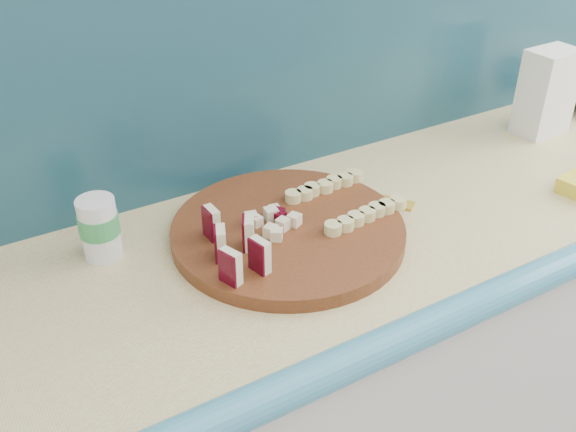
% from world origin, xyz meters
% --- Properties ---
extents(kitchen_counter, '(2.20, 0.63, 0.91)m').
position_xyz_m(kitchen_counter, '(0.10, 1.50, 0.46)').
color(kitchen_counter, silver).
rests_on(kitchen_counter, ground).
extents(backsplash, '(2.20, 0.02, 0.50)m').
position_xyz_m(backsplash, '(0.10, 1.79, 1.16)').
color(backsplash, teal).
rests_on(backsplash, kitchen_counter).
extents(cutting_board, '(0.47, 0.47, 0.03)m').
position_xyz_m(cutting_board, '(-0.27, 1.53, 0.92)').
color(cutting_board, '#4A240F').
rests_on(cutting_board, kitchen_counter).
extents(apple_wedges, '(0.09, 0.17, 0.06)m').
position_xyz_m(apple_wedges, '(-0.41, 1.48, 0.97)').
color(apple_wedges, beige).
rests_on(apple_wedges, cutting_board).
extents(apple_chunks, '(0.06, 0.08, 0.02)m').
position_xyz_m(apple_chunks, '(-0.30, 1.53, 0.95)').
color(apple_chunks, beige).
rests_on(apple_chunks, cutting_board).
extents(banana_slices, '(0.20, 0.18, 0.02)m').
position_xyz_m(banana_slices, '(-0.14, 1.54, 0.95)').
color(banana_slices, '#D3C980').
rests_on(banana_slices, cutting_board).
extents(flour_bag, '(0.13, 0.09, 0.21)m').
position_xyz_m(flour_bag, '(0.52, 1.62, 1.02)').
color(flour_bag, white).
rests_on(flour_bag, kitchen_counter).
extents(canister, '(0.07, 0.07, 0.12)m').
position_xyz_m(canister, '(-0.59, 1.65, 0.97)').
color(canister, silver).
rests_on(canister, kitchen_counter).
extents(banana_peel, '(0.22, 0.18, 0.01)m').
position_xyz_m(banana_peel, '(-0.09, 1.57, 0.91)').
color(banana_peel, gold).
rests_on(banana_peel, kitchen_counter).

